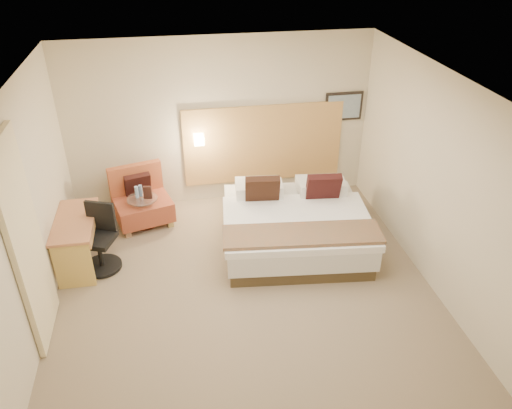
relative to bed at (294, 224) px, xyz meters
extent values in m
cube|color=#7C6A53|center=(-0.87, -0.97, -0.33)|extent=(4.80, 5.00, 0.02)
cube|color=white|center=(-0.87, -0.97, 2.39)|extent=(4.80, 5.00, 0.02)
cube|color=beige|center=(-0.87, 1.54, 1.03)|extent=(4.80, 0.02, 2.70)
cube|color=beige|center=(-0.87, -3.48, 1.03)|extent=(4.80, 0.02, 2.70)
cube|color=beige|center=(-3.28, -0.97, 1.03)|extent=(0.02, 5.00, 2.70)
cube|color=beige|center=(1.54, -0.97, 1.03)|extent=(0.02, 5.00, 2.70)
cube|color=tan|center=(-0.17, 1.50, 0.63)|extent=(2.60, 0.04, 1.30)
cube|color=black|center=(1.15, 1.51, 1.18)|extent=(0.62, 0.03, 0.47)
cube|color=slate|center=(1.15, 1.49, 1.18)|extent=(0.54, 0.01, 0.39)
cylinder|color=silver|center=(-1.22, 1.45, 0.83)|extent=(0.02, 0.12, 0.02)
cube|color=#FFEDC6|center=(-1.22, 1.39, 0.83)|extent=(0.15, 0.15, 0.15)
cube|color=beige|center=(-3.23, -1.22, 0.90)|extent=(0.06, 0.90, 2.42)
cylinder|color=#8EB1DC|center=(-2.23, 0.85, 0.28)|extent=(0.06, 0.06, 0.18)
cylinder|color=#7D98C1|center=(-2.17, 0.89, 0.28)|extent=(0.06, 0.06, 0.18)
cube|color=black|center=(-2.06, 0.80, 0.29)|extent=(0.13, 0.07, 0.20)
cube|color=#413420|center=(0.00, 0.00, -0.23)|extent=(2.11, 2.11, 0.18)
cube|color=silver|center=(0.00, 0.00, 0.00)|extent=(2.17, 2.17, 0.30)
cube|color=white|center=(-0.03, -0.28, 0.20)|extent=(2.17, 1.63, 0.10)
cube|color=white|center=(-0.40, 0.77, 0.24)|extent=(0.73, 0.45, 0.18)
cube|color=silver|center=(0.55, 0.67, 0.24)|extent=(0.73, 0.45, 0.18)
cube|color=white|center=(-0.42, 0.52, 0.34)|extent=(0.73, 0.45, 0.18)
cube|color=silver|center=(0.52, 0.42, 0.34)|extent=(0.73, 0.45, 0.18)
cube|color=black|center=(-0.41, 0.32, 0.42)|extent=(0.52, 0.32, 0.51)
cube|color=black|center=(0.47, 0.23, 0.42)|extent=(0.52, 0.32, 0.51)
cube|color=#C95E29|center=(-0.07, -0.67, 0.27)|extent=(2.12, 0.75, 0.05)
cube|color=#AA7750|center=(-2.41, 0.58, -0.27)|extent=(0.10, 0.10, 0.10)
cube|color=tan|center=(-1.78, 0.76, -0.27)|extent=(0.10, 0.10, 0.10)
cube|color=#A3754C|center=(-2.57, 1.14, -0.27)|extent=(0.10, 0.10, 0.10)
cube|color=tan|center=(-1.93, 1.32, -0.27)|extent=(0.10, 0.10, 0.10)
cube|color=brown|center=(-2.17, 0.95, -0.07)|extent=(0.99, 0.92, 0.31)
cube|color=#A64E2C|center=(-2.25, 1.24, 0.31)|extent=(0.83, 0.34, 0.46)
cube|color=black|center=(-2.22, 1.13, 0.24)|extent=(0.43, 0.29, 0.40)
cylinder|color=white|center=(-2.16, 0.81, -0.31)|extent=(0.36, 0.36, 0.02)
cylinder|color=white|center=(-2.16, 0.81, -0.07)|extent=(0.04, 0.04, 0.48)
cylinder|color=white|center=(-2.16, 0.81, 0.18)|extent=(0.53, 0.53, 0.01)
cube|color=#AE6A44|center=(-3.01, 0.04, 0.36)|extent=(0.52, 1.13, 0.04)
cube|color=tan|center=(-3.01, -0.49, 0.01)|extent=(0.47, 0.04, 0.67)
cube|color=tan|center=(-3.01, 0.57, 0.01)|extent=(0.47, 0.04, 0.67)
cube|color=tan|center=(-2.96, 0.04, 0.29)|extent=(0.43, 1.06, 0.09)
cylinder|color=black|center=(-2.73, -0.13, -0.29)|extent=(0.68, 0.68, 0.04)
cylinder|color=black|center=(-2.73, -0.13, -0.07)|extent=(0.08, 0.08, 0.40)
cube|color=black|center=(-2.73, -0.13, 0.15)|extent=(0.55, 0.55, 0.07)
cube|color=black|center=(-2.66, 0.05, 0.40)|extent=(0.39, 0.19, 0.42)
camera|label=1|loc=(-1.61, -5.87, 3.93)|focal=35.00mm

